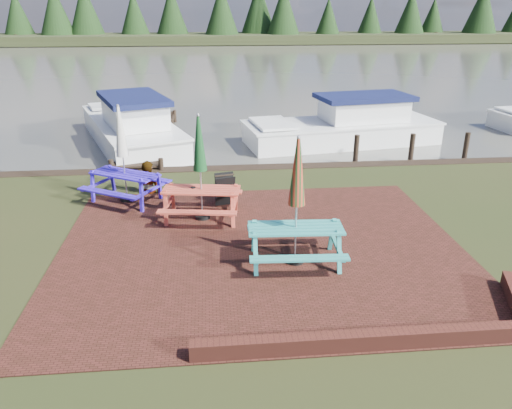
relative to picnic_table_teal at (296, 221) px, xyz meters
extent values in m
plane|color=black|center=(-0.63, -0.33, -0.95)|extent=(120.00, 120.00, 0.00)
cube|color=#341710|center=(-0.63, 0.67, -0.94)|extent=(9.00, 7.50, 0.02)
cube|color=#4C1E16|center=(0.87, -2.93, -0.80)|extent=(6.00, 0.22, 0.30)
cube|color=#4C4A41|center=(-0.63, 36.67, -0.95)|extent=(120.00, 60.00, 0.02)
cube|color=black|center=(-0.63, 65.67, -0.45)|extent=(120.00, 10.00, 1.20)
cube|color=teal|center=(0.00, 0.00, -0.15)|extent=(2.00, 0.86, 0.04)
cube|color=teal|center=(-0.04, -0.74, -0.46)|extent=(1.97, 0.36, 0.04)
cube|color=teal|center=(0.04, 0.74, -0.46)|extent=(1.97, 0.36, 0.04)
cube|color=teal|center=(-0.85, 0.04, -0.55)|extent=(0.17, 1.70, 0.81)
cube|color=teal|center=(0.85, -0.04, -0.55)|extent=(0.17, 1.70, 0.81)
cylinder|color=black|center=(0.00, 0.00, -0.90)|extent=(0.39, 0.39, 0.11)
cylinder|color=#B2B2B7|center=(0.00, 0.00, 0.41)|extent=(0.04, 0.04, 2.72)
cone|color=red|center=(0.00, 0.00, 1.06)|extent=(0.35, 0.35, 1.36)
cube|color=#C64632|center=(-1.96, 2.52, -0.16)|extent=(2.01, 1.03, 0.04)
cube|color=#C64632|center=(-2.08, 1.80, -0.47)|extent=(1.93, 0.55, 0.04)
cube|color=#C64632|center=(-1.85, 3.23, -0.47)|extent=(1.93, 0.55, 0.04)
cube|color=#C64632|center=(-2.78, 2.65, -0.56)|extent=(0.34, 1.66, 0.79)
cube|color=#C64632|center=(-1.14, 2.39, -0.56)|extent=(0.34, 1.66, 0.79)
cylinder|color=black|center=(-1.96, 2.52, -0.90)|extent=(0.38, 0.38, 0.11)
cylinder|color=#B2B2B7|center=(-1.96, 2.52, 0.38)|extent=(0.04, 0.04, 2.66)
cone|color=#103D19|center=(-1.96, 2.52, 1.02)|extent=(0.34, 0.34, 1.33)
cube|color=#331AC8|center=(-4.05, 3.97, -0.17)|extent=(2.02, 1.62, 0.04)
cube|color=#331AC8|center=(-4.42, 3.35, -0.48)|extent=(1.77, 1.20, 0.04)
cube|color=#331AC8|center=(-3.68, 4.59, -0.48)|extent=(1.77, 1.20, 0.04)
cube|color=#331AC8|center=(-4.77, 4.39, -0.56)|extent=(0.92, 1.47, 0.79)
cube|color=#331AC8|center=(-3.34, 3.55, -0.56)|extent=(0.92, 1.47, 0.79)
cylinder|color=black|center=(-4.05, 3.97, -0.90)|extent=(0.38, 0.38, 0.11)
cylinder|color=#B2B2B7|center=(-4.05, 3.97, 0.37)|extent=(0.04, 0.04, 2.66)
cone|color=silver|center=(-4.05, 3.97, 1.01)|extent=(0.34, 0.34, 1.33)
cube|color=black|center=(-1.34, 3.29, -0.52)|extent=(0.56, 0.32, 0.85)
cube|color=black|center=(-1.34, 3.58, -0.52)|extent=(0.56, 0.32, 0.85)
cube|color=black|center=(-1.34, 3.44, -0.11)|extent=(0.52, 0.15, 0.03)
cube|color=black|center=(-4.13, 11.17, -0.83)|extent=(1.60, 9.00, 0.06)
cube|color=black|center=(-4.88, 11.17, -0.78)|extent=(0.08, 9.00, 0.08)
cube|color=black|center=(-3.38, 11.17, -0.78)|extent=(0.08, 9.00, 0.08)
cylinder|color=black|center=(-4.93, 6.67, -1.05)|extent=(0.16, 0.16, 1.00)
cylinder|color=black|center=(-3.33, 6.67, -1.05)|extent=(0.16, 0.16, 1.00)
cube|color=white|center=(-4.85, 10.90, -0.79)|extent=(5.12, 8.18, 1.11)
cube|color=white|center=(-4.85, 10.90, -0.22)|extent=(5.22, 8.35, 0.09)
cube|color=white|center=(-4.54, 10.02, 0.31)|extent=(2.90, 3.71, 0.94)
cube|color=#10163C|center=(-4.54, 10.02, 0.85)|extent=(3.26, 4.22, 0.20)
cube|color=white|center=(-5.85, 13.66, -0.07)|extent=(2.60, 2.08, 0.11)
cube|color=white|center=(3.61, 10.18, -0.82)|extent=(7.97, 3.83, 1.02)
cube|color=white|center=(3.61, 10.18, -0.29)|extent=(8.13, 3.91, 0.08)
cube|color=white|center=(4.51, 10.32, 0.20)|extent=(3.47, 2.39, 0.87)
cube|color=#10163C|center=(4.51, 10.32, 0.69)|extent=(3.96, 2.68, 0.18)
cube|color=white|center=(0.74, 9.72, -0.16)|extent=(1.72, 2.44, 0.10)
imported|color=gray|center=(-3.52, 4.61, -0.02)|extent=(0.78, 0.63, 1.87)
camera|label=1|loc=(-1.70, -9.25, 4.16)|focal=35.00mm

